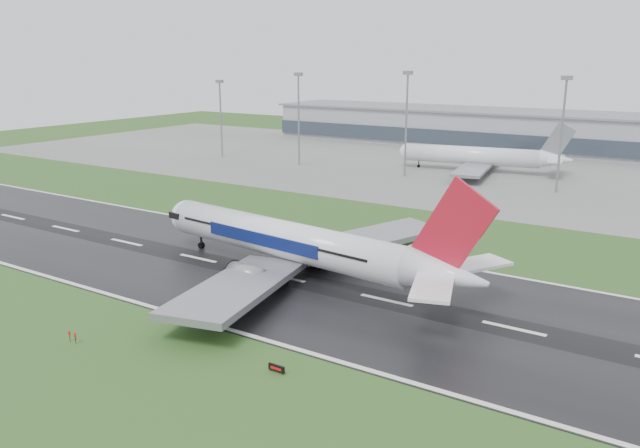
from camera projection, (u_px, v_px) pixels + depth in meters
The scene contains 11 objects.
ground at pixel (283, 278), 109.33m from camera, with size 520.00×520.00×0.00m, color #264B1B.
runway at pixel (283, 277), 109.32m from camera, with size 400.00×45.00×0.10m, color black.
apron at pixel (500, 172), 211.30m from camera, with size 400.00×130.00×0.08m, color slate.
terminal at pixel (545, 132), 258.34m from camera, with size 240.00×36.00×15.00m, color gray.
main_airliner at pixel (303, 221), 107.15m from camera, with size 67.90×64.67×20.05m, color white, non-canonical shape.
parked_airliner at pixel (479, 146), 209.62m from camera, with size 57.82×53.83×16.95m, color silver, non-canonical shape.
runway_sign at pixel (277, 369), 76.17m from camera, with size 2.30×0.26×1.04m, color black, non-canonical shape.
floodmast_0 at pixel (221, 121), 239.71m from camera, with size 0.64×0.64×28.01m, color gray.
floodmast_1 at pixel (299, 121), 220.63m from camera, with size 0.64×0.64×31.10m, color gray.
floodmast_2 at pixel (406, 127), 199.09m from camera, with size 0.64×0.64×32.07m, color gray.
floodmast_3 at pixel (561, 138), 174.68m from camera, with size 0.64×0.64×31.25m, color gray.
Camera 1 is at (60.84, -83.75, 36.96)m, focal length 35.26 mm.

